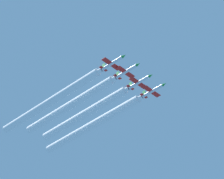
% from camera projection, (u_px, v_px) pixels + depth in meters
% --- Properties ---
extents(jet_far_left, '(8.99, 13.09, 3.15)m').
position_uv_depth(jet_far_left, '(153.00, 90.00, 267.95)').
color(jet_far_left, silver).
extents(jet_inner_left, '(8.99, 13.09, 3.15)m').
position_uv_depth(jet_inner_left, '(140.00, 82.00, 263.25)').
color(jet_inner_left, silver).
extents(jet_center, '(8.99, 13.09, 3.15)m').
position_uv_depth(jet_center, '(127.00, 71.00, 257.67)').
color(jet_center, silver).
extents(jet_inner_right, '(8.99, 13.09, 3.15)m').
position_uv_depth(jet_inner_right, '(113.00, 63.00, 254.26)').
color(jet_inner_right, silver).
extents(smoke_trail_far_left, '(3.40, 57.85, 3.40)m').
position_uv_depth(smoke_trail_far_left, '(93.00, 125.00, 286.92)').
color(smoke_trail_far_left, white).
extents(smoke_trail_inner_left, '(3.40, 50.87, 3.40)m').
position_uv_depth(smoke_trail_inner_left, '(85.00, 114.00, 280.32)').
color(smoke_trail_inner_left, white).
extents(smoke_trail_center, '(3.40, 52.71, 3.40)m').
position_uv_depth(smoke_trail_center, '(71.00, 105.00, 275.24)').
color(smoke_trail_center, white).
extents(smoke_trail_inner_right, '(3.40, 59.63, 3.40)m').
position_uv_depth(smoke_trail_inner_right, '(51.00, 101.00, 273.71)').
color(smoke_trail_inner_right, white).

